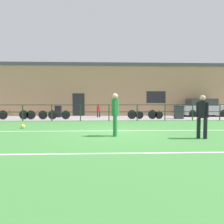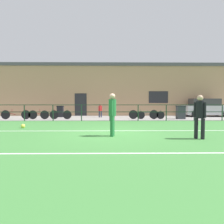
{
  "view_description": "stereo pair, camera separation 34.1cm",
  "coord_description": "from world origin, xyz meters",
  "px_view_note": "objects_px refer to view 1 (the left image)",
  "views": [
    {
      "loc": [
        -0.43,
        -9.27,
        1.42
      ],
      "look_at": [
        0.12,
        3.67,
        0.75
      ],
      "focal_mm": 34.81,
      "sensor_mm": 36.0,
      "label": 1
    },
    {
      "loc": [
        -0.09,
        -9.28,
        1.42
      ],
      "look_at": [
        0.12,
        3.67,
        0.75
      ],
      "focal_mm": 34.81,
      "sensor_mm": 36.0,
      "label": 2
    }
  ],
  "objects_px": {
    "spectator_child": "(99,110)",
    "trash_bin_0": "(58,111)",
    "bicycle_parked_3": "(142,114)",
    "bicycle_parked_1": "(149,115)",
    "player_striker": "(115,112)",
    "bicycle_parked_2": "(13,115)",
    "parked_car_red": "(203,108)",
    "trash_bin_1": "(179,112)",
    "bicycle_parked_0": "(42,115)",
    "bicycle_parked_4": "(54,115)",
    "soccer_ball_match": "(23,126)",
    "player_goalkeeper": "(202,114)"
  },
  "relations": [
    {
      "from": "bicycle_parked_2",
      "to": "bicycle_parked_4",
      "type": "height_order",
      "value": "bicycle_parked_2"
    },
    {
      "from": "player_striker",
      "to": "parked_car_red",
      "type": "bearing_deg",
      "value": 149.44
    },
    {
      "from": "soccer_ball_match",
      "to": "trash_bin_1",
      "type": "distance_m",
      "value": 11.31
    },
    {
      "from": "bicycle_parked_0",
      "to": "bicycle_parked_2",
      "type": "distance_m",
      "value": 2.1
    },
    {
      "from": "bicycle_parked_2",
      "to": "bicycle_parked_1",
      "type": "bearing_deg",
      "value": 0.0
    },
    {
      "from": "player_goalkeeper",
      "to": "bicycle_parked_1",
      "type": "relative_size",
      "value": 0.77
    },
    {
      "from": "bicycle_parked_1",
      "to": "trash_bin_0",
      "type": "distance_m",
      "value": 7.64
    },
    {
      "from": "bicycle_parked_2",
      "to": "trash_bin_0",
      "type": "distance_m",
      "value": 3.59
    },
    {
      "from": "spectator_child",
      "to": "trash_bin_0",
      "type": "relative_size",
      "value": 1.18
    },
    {
      "from": "spectator_child",
      "to": "parked_car_red",
      "type": "height_order",
      "value": "parked_car_red"
    },
    {
      "from": "spectator_child",
      "to": "bicycle_parked_2",
      "type": "bearing_deg",
      "value": 18.51
    },
    {
      "from": "spectator_child",
      "to": "bicycle_parked_3",
      "type": "height_order",
      "value": "spectator_child"
    },
    {
      "from": "parked_car_red",
      "to": "bicycle_parked_1",
      "type": "distance_m",
      "value": 6.13
    },
    {
      "from": "parked_car_red",
      "to": "bicycle_parked_3",
      "type": "height_order",
      "value": "parked_car_red"
    },
    {
      "from": "player_striker",
      "to": "trash_bin_0",
      "type": "xyz_separation_m",
      "value": [
        -4.29,
        9.92,
        -0.46
      ]
    },
    {
      "from": "player_goalkeeper",
      "to": "bicycle_parked_0",
      "type": "height_order",
      "value": "player_goalkeeper"
    },
    {
      "from": "bicycle_parked_4",
      "to": "trash_bin_1",
      "type": "height_order",
      "value": "trash_bin_1"
    },
    {
      "from": "soccer_ball_match",
      "to": "bicycle_parked_2",
      "type": "bearing_deg",
      "value": 116.49
    },
    {
      "from": "bicycle_parked_1",
      "to": "parked_car_red",
      "type": "bearing_deg",
      "value": 26.52
    },
    {
      "from": "player_striker",
      "to": "bicycle_parked_4",
      "type": "xyz_separation_m",
      "value": [
        -4.16,
        7.82,
        -0.6
      ]
    },
    {
      "from": "soccer_ball_match",
      "to": "bicycle_parked_1",
      "type": "distance_m",
      "value": 9.27
    },
    {
      "from": "player_goalkeeper",
      "to": "trash_bin_0",
      "type": "xyz_separation_m",
      "value": [
        -7.51,
        10.62,
        -0.42
      ]
    },
    {
      "from": "player_striker",
      "to": "bicycle_parked_2",
      "type": "distance_m",
      "value": 10.64
    },
    {
      "from": "bicycle_parked_0",
      "to": "bicycle_parked_2",
      "type": "relative_size",
      "value": 1.03
    },
    {
      "from": "bicycle_parked_2",
      "to": "parked_car_red",
      "type": "bearing_deg",
      "value": 9.85
    },
    {
      "from": "soccer_ball_match",
      "to": "bicycle_parked_2",
      "type": "xyz_separation_m",
      "value": [
        -2.59,
        5.21,
        0.27
      ]
    },
    {
      "from": "bicycle_parked_3",
      "to": "bicycle_parked_1",
      "type": "bearing_deg",
      "value": 0.0
    },
    {
      "from": "player_striker",
      "to": "trash_bin_1",
      "type": "height_order",
      "value": "player_striker"
    },
    {
      "from": "parked_car_red",
      "to": "trash_bin_1",
      "type": "bearing_deg",
      "value": -139.89
    },
    {
      "from": "player_goalkeeper",
      "to": "spectator_child",
      "type": "distance_m",
      "value": 11.09
    },
    {
      "from": "player_striker",
      "to": "bicycle_parked_0",
      "type": "xyz_separation_m",
      "value": [
        -5.1,
        7.82,
        -0.6
      ]
    },
    {
      "from": "parked_car_red",
      "to": "trash_bin_1",
      "type": "height_order",
      "value": "parked_car_red"
    },
    {
      "from": "spectator_child",
      "to": "bicycle_parked_1",
      "type": "distance_m",
      "value": 4.32
    },
    {
      "from": "spectator_child",
      "to": "trash_bin_1",
      "type": "bearing_deg",
      "value": 167.38
    },
    {
      "from": "bicycle_parked_0",
      "to": "trash_bin_1",
      "type": "bearing_deg",
      "value": 0.45
    },
    {
      "from": "bicycle_parked_1",
      "to": "bicycle_parked_2",
      "type": "height_order",
      "value": "bicycle_parked_2"
    },
    {
      "from": "bicycle_parked_1",
      "to": "bicycle_parked_3",
      "type": "xyz_separation_m",
      "value": [
        -0.55,
        0.0,
        0.04
      ]
    },
    {
      "from": "bicycle_parked_0",
      "to": "trash_bin_0",
      "type": "bearing_deg",
      "value": 68.89
    },
    {
      "from": "bicycle_parked_1",
      "to": "bicycle_parked_4",
      "type": "height_order",
      "value": "bicycle_parked_4"
    },
    {
      "from": "bicycle_parked_0",
      "to": "bicycle_parked_3",
      "type": "xyz_separation_m",
      "value": [
        7.61,
        0.0,
        0.01
      ]
    },
    {
      "from": "bicycle_parked_4",
      "to": "bicycle_parked_0",
      "type": "bearing_deg",
      "value": 180.0
    },
    {
      "from": "soccer_ball_match",
      "to": "trash_bin_0",
      "type": "distance_m",
      "value": 7.32
    },
    {
      "from": "player_striker",
      "to": "bicycle_parked_3",
      "type": "relative_size",
      "value": 0.76
    },
    {
      "from": "bicycle_parked_4",
      "to": "trash_bin_1",
      "type": "bearing_deg",
      "value": 0.49
    },
    {
      "from": "parked_car_red",
      "to": "bicycle_parked_2",
      "type": "relative_size",
      "value": 1.8
    },
    {
      "from": "bicycle_parked_2",
      "to": "bicycle_parked_4",
      "type": "xyz_separation_m",
      "value": [
        3.03,
        -0.0,
        -0.01
      ]
    },
    {
      "from": "player_goalkeeper",
      "to": "player_striker",
      "type": "relative_size",
      "value": 0.95
    },
    {
      "from": "bicycle_parked_1",
      "to": "bicycle_parked_4",
      "type": "bearing_deg",
      "value": -180.0
    },
    {
      "from": "player_goalkeeper",
      "to": "spectator_child",
      "type": "bearing_deg",
      "value": -29.26
    },
    {
      "from": "spectator_child",
      "to": "trash_bin_0",
      "type": "height_order",
      "value": "spectator_child"
    }
  ]
}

